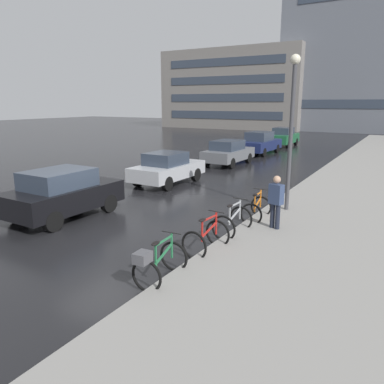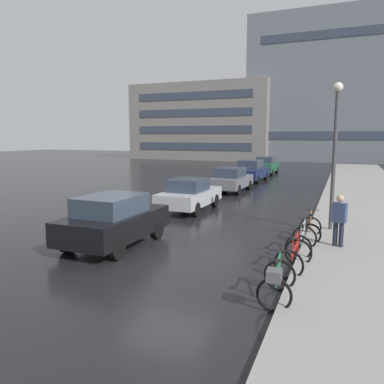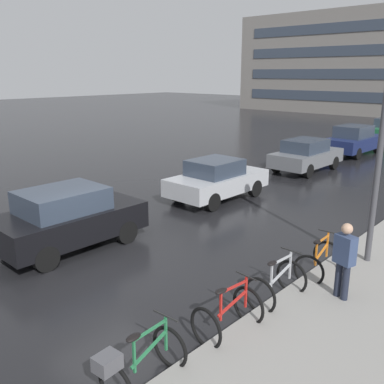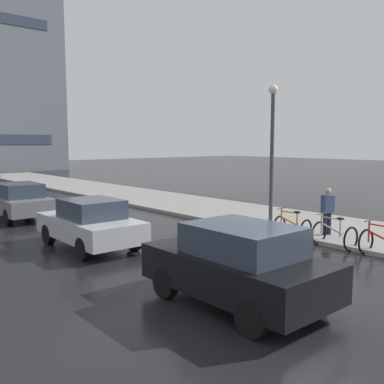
{
  "view_description": "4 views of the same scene",
  "coord_description": "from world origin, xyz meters",
  "px_view_note": "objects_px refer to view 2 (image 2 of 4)",
  "views": [
    {
      "loc": [
        7.86,
        -8.08,
        3.79
      ],
      "look_at": [
        2.12,
        1.72,
        1.07
      ],
      "focal_mm": 35.0,
      "sensor_mm": 36.0,
      "label": 1
    },
    {
      "loc": [
        4.67,
        -9.62,
        3.46
      ],
      "look_at": [
        -0.2,
        2.37,
        1.54
      ],
      "focal_mm": 35.0,
      "sensor_mm": 36.0,
      "label": 2
    },
    {
      "loc": [
        7.67,
        -5.48,
        4.54
      ],
      "look_at": [
        0.3,
        2.57,
        1.5
      ],
      "focal_mm": 40.0,
      "sensor_mm": 36.0,
      "label": 3
    },
    {
      "loc": [
        -8.14,
        -5.42,
        3.23
      ],
      "look_at": [
        1.06,
        5.17,
        1.61
      ],
      "focal_mm": 40.0,
      "sensor_mm": 36.0,
      "label": 4
    }
  ],
  "objects_px": {
    "bicycle_farthest": "(310,229)",
    "car_black": "(114,220)",
    "car_navy": "(251,171)",
    "pedestrian": "(339,219)",
    "bicycle_third": "(302,241)",
    "bicycle_nearest": "(276,281)",
    "bicycle_second": "(294,257)",
    "streetlamp": "(335,143)",
    "car_silver": "(189,194)",
    "car_grey": "(231,179)",
    "car_green": "(266,165)"
  },
  "relations": [
    {
      "from": "bicycle_farthest",
      "to": "car_black",
      "type": "distance_m",
      "value": 6.47
    },
    {
      "from": "car_navy",
      "to": "pedestrian",
      "type": "height_order",
      "value": "pedestrian"
    },
    {
      "from": "car_navy",
      "to": "bicycle_third",
      "type": "bearing_deg",
      "value": -72.1
    },
    {
      "from": "bicycle_nearest",
      "to": "car_navy",
      "type": "relative_size",
      "value": 0.33
    },
    {
      "from": "bicycle_second",
      "to": "car_navy",
      "type": "relative_size",
      "value": 0.27
    },
    {
      "from": "bicycle_nearest",
      "to": "streetlamp",
      "type": "height_order",
      "value": "streetlamp"
    },
    {
      "from": "bicycle_nearest",
      "to": "car_black",
      "type": "bearing_deg",
      "value": 157.09
    },
    {
      "from": "streetlamp",
      "to": "bicycle_farthest",
      "type": "bearing_deg",
      "value": -112.94
    },
    {
      "from": "car_navy",
      "to": "streetlamp",
      "type": "distance_m",
      "value": 15.81
    },
    {
      "from": "car_silver",
      "to": "car_grey",
      "type": "height_order",
      "value": "car_grey"
    },
    {
      "from": "streetlamp",
      "to": "bicycle_nearest",
      "type": "bearing_deg",
      "value": -97.19
    },
    {
      "from": "car_green",
      "to": "car_navy",
      "type": "bearing_deg",
      "value": -89.76
    },
    {
      "from": "bicycle_farthest",
      "to": "car_grey",
      "type": "height_order",
      "value": "car_grey"
    },
    {
      "from": "car_black",
      "to": "car_navy",
      "type": "distance_m",
      "value": 18.57
    },
    {
      "from": "car_grey",
      "to": "pedestrian",
      "type": "xyz_separation_m",
      "value": [
        6.51,
        -10.71,
        0.2
      ]
    },
    {
      "from": "bicycle_farthest",
      "to": "car_grey",
      "type": "relative_size",
      "value": 0.28
    },
    {
      "from": "car_navy",
      "to": "car_green",
      "type": "height_order",
      "value": "car_navy"
    },
    {
      "from": "pedestrian",
      "to": "car_navy",
      "type": "bearing_deg",
      "value": 111.77
    },
    {
      "from": "car_silver",
      "to": "car_black",
      "type": "bearing_deg",
      "value": -90.23
    },
    {
      "from": "streetlamp",
      "to": "car_black",
      "type": "bearing_deg",
      "value": -146.15
    },
    {
      "from": "car_navy",
      "to": "pedestrian",
      "type": "relative_size",
      "value": 2.57
    },
    {
      "from": "bicycle_second",
      "to": "bicycle_farthest",
      "type": "bearing_deg",
      "value": 87.47
    },
    {
      "from": "bicycle_third",
      "to": "car_navy",
      "type": "distance_m",
      "value": 18.22
    },
    {
      "from": "bicycle_second",
      "to": "car_black",
      "type": "xyz_separation_m",
      "value": [
        -5.64,
        0.31,
        0.42
      ]
    },
    {
      "from": "bicycle_nearest",
      "to": "car_black",
      "type": "relative_size",
      "value": 0.38
    },
    {
      "from": "bicycle_nearest",
      "to": "streetlamp",
      "type": "bearing_deg",
      "value": 82.81
    },
    {
      "from": "bicycle_farthest",
      "to": "car_green",
      "type": "relative_size",
      "value": 0.27
    },
    {
      "from": "car_black",
      "to": "car_navy",
      "type": "xyz_separation_m",
      "value": [
        0.07,
        18.57,
        -0.01
      ]
    },
    {
      "from": "bicycle_third",
      "to": "streetlamp",
      "type": "relative_size",
      "value": 0.23
    },
    {
      "from": "bicycle_third",
      "to": "car_silver",
      "type": "bearing_deg",
      "value": 138.54
    },
    {
      "from": "car_grey",
      "to": "streetlamp",
      "type": "distance_m",
      "value": 10.85
    },
    {
      "from": "bicycle_third",
      "to": "pedestrian",
      "type": "relative_size",
      "value": 0.7
    },
    {
      "from": "pedestrian",
      "to": "car_silver",
      "type": "bearing_deg",
      "value": 148.08
    },
    {
      "from": "bicycle_farthest",
      "to": "car_green",
      "type": "bearing_deg",
      "value": 104.78
    },
    {
      "from": "car_grey",
      "to": "streetlamp",
      "type": "height_order",
      "value": "streetlamp"
    },
    {
      "from": "bicycle_third",
      "to": "car_green",
      "type": "bearing_deg",
      "value": 103.54
    },
    {
      "from": "bicycle_nearest",
      "to": "bicycle_second",
      "type": "relative_size",
      "value": 1.2
    },
    {
      "from": "car_grey",
      "to": "pedestrian",
      "type": "bearing_deg",
      "value": -58.68
    },
    {
      "from": "car_silver",
      "to": "streetlamp",
      "type": "bearing_deg",
      "value": -17.13
    },
    {
      "from": "bicycle_nearest",
      "to": "bicycle_second",
      "type": "xyz_separation_m",
      "value": [
        0.1,
        2.03,
        -0.08
      ]
    },
    {
      "from": "car_navy",
      "to": "pedestrian",
      "type": "xyz_separation_m",
      "value": [
        6.58,
        -16.48,
        0.15
      ]
    },
    {
      "from": "car_black",
      "to": "car_green",
      "type": "bearing_deg",
      "value": 89.89
    },
    {
      "from": "bicycle_second",
      "to": "car_silver",
      "type": "relative_size",
      "value": 0.3
    },
    {
      "from": "bicycle_third",
      "to": "car_silver",
      "type": "xyz_separation_m",
      "value": [
        -5.65,
        4.99,
        0.34
      ]
    },
    {
      "from": "bicycle_second",
      "to": "car_green",
      "type": "relative_size",
      "value": 0.29
    },
    {
      "from": "car_black",
      "to": "pedestrian",
      "type": "height_order",
      "value": "pedestrian"
    },
    {
      "from": "bicycle_nearest",
      "to": "bicycle_third",
      "type": "bearing_deg",
      "value": 87.8
    },
    {
      "from": "car_green",
      "to": "streetlamp",
      "type": "xyz_separation_m",
      "value": [
        6.32,
        -20.31,
        2.41
      ]
    },
    {
      "from": "bicycle_third",
      "to": "car_black",
      "type": "distance_m",
      "value": 5.82
    },
    {
      "from": "bicycle_nearest",
      "to": "car_green",
      "type": "xyz_separation_m",
      "value": [
        -5.49,
        26.92,
        0.32
      ]
    }
  ]
}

